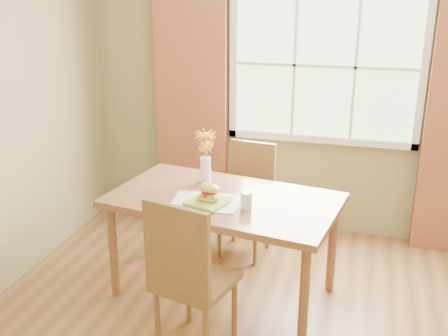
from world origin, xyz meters
name	(u,v)px	position (x,y,z in m)	size (l,w,h in m)	color
room	(289,147)	(0.00, 0.00, 1.35)	(4.24, 3.84, 2.74)	brown
window	(325,66)	(0.00, 1.87, 1.50)	(1.62, 0.06, 1.32)	#B8D7A2
curtain_left	(191,107)	(-1.15, 1.78, 1.10)	(0.65, 0.08, 2.20)	maroon
dining_table	(224,207)	(-0.53, 0.64, 0.68)	(1.67, 1.10, 0.76)	brown
chair_near	(187,273)	(-0.55, -0.07, 0.56)	(0.52, 0.52, 1.02)	brown
chair_far	(248,194)	(-0.52, 1.34, 0.51)	(0.43, 0.43, 0.93)	brown
placemat	(205,202)	(-0.62, 0.51, 0.76)	(0.45, 0.33, 0.01)	beige
plate	(208,203)	(-0.60, 0.49, 0.77)	(0.24, 0.24, 0.01)	#88B82E
croissant_sandwich	(208,193)	(-0.59, 0.50, 0.83)	(0.19, 0.16, 0.12)	gold
water_glass	(246,201)	(-0.33, 0.49, 0.81)	(0.08, 0.08, 0.12)	silver
flower_vase	(205,152)	(-0.73, 0.88, 0.99)	(0.16, 0.16, 0.39)	silver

